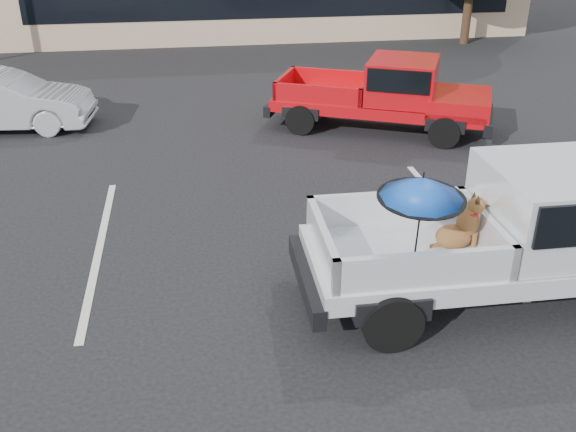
# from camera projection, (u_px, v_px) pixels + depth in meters

# --- Properties ---
(ground) EXTENTS (90.00, 90.00, 0.00)m
(ground) POSITION_uv_depth(u_px,v_px,m) (307.00, 302.00, 8.87)
(ground) COLOR black
(ground) RESTS_ON ground
(stripe_left) EXTENTS (0.12, 5.00, 0.01)m
(stripe_left) POSITION_uv_depth(u_px,v_px,m) (99.00, 248.00, 10.21)
(stripe_left) COLOR silver
(stripe_left) RESTS_ON ground
(stripe_right) EXTENTS (0.12, 5.00, 0.01)m
(stripe_right) POSITION_uv_depth(u_px,v_px,m) (457.00, 221.00, 11.05)
(stripe_right) COLOR silver
(stripe_right) RESTS_ON ground
(silver_pickup) EXTENTS (5.71, 2.18, 2.06)m
(silver_pickup) POSITION_uv_depth(u_px,v_px,m) (532.00, 227.00, 8.61)
(silver_pickup) COLOR black
(silver_pickup) RESTS_ON ground
(red_pickup) EXTENTS (5.46, 3.81, 1.71)m
(red_pickup) POSITION_uv_depth(u_px,v_px,m) (395.00, 92.00, 14.90)
(red_pickup) COLOR black
(red_pickup) RESTS_ON ground
(silver_sedan) EXTENTS (4.26, 1.88, 1.36)m
(silver_sedan) POSITION_uv_depth(u_px,v_px,m) (2.00, 101.00, 15.14)
(silver_sedan) COLOR silver
(silver_sedan) RESTS_ON ground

